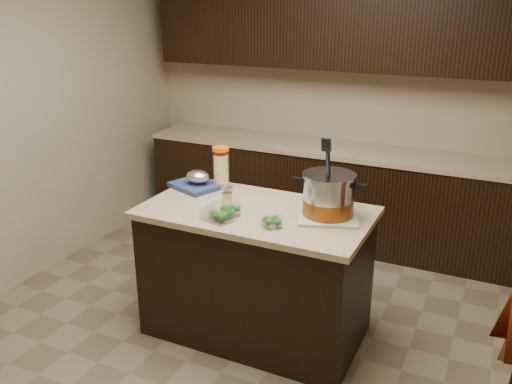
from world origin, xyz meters
The scene contains 12 objects.
ground_plane centered at (0.00, 0.00, 0.00)m, with size 4.00×4.00×0.00m, color brown.
room_shell centered at (0.00, 0.00, 1.71)m, with size 4.04×4.04×2.72m.
back_cabinets centered at (0.00, 1.74, 0.94)m, with size 3.60×0.63×2.33m.
island centered at (0.00, 0.00, 0.45)m, with size 1.46×0.81×0.90m.
dish_towel centered at (0.45, 0.08, 0.91)m, with size 0.36×0.36×0.02m, color #5A8257.
stock_pot centered at (0.45, 0.08, 1.03)m, with size 0.46×0.36×0.47m.
lemonade_pitcher centered at (-0.41, 0.29, 1.04)m, with size 0.14×0.14×0.29m.
mason_jar centered at (-0.21, 0.00, 0.96)m, with size 0.08×0.08×0.13m.
broccoli_tub_left centered at (-0.10, -0.15, 0.93)m, with size 0.14×0.14×0.06m.
broccoli_tub_right centered at (0.20, -0.20, 0.93)m, with size 0.16×0.16×0.06m.
broccoli_tub_rect centered at (-0.14, -0.25, 0.93)m, with size 0.22×0.19×0.07m.
blue_tray centered at (-0.56, 0.19, 0.94)m, with size 0.40×0.36×0.12m.
Camera 1 is at (1.38, -2.89, 2.18)m, focal length 38.00 mm.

